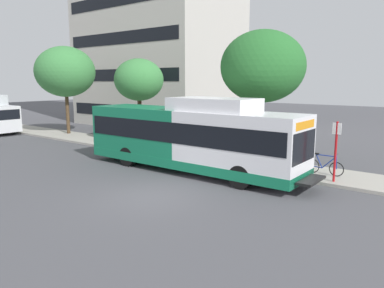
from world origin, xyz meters
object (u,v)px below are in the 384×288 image
Objects in this scene: transit_bus at (190,137)px; bicycle_parked at (324,166)px; street_tree_near_stop at (263,67)px; bus_stop_sign_pole at (336,147)px; street_tree_mid_block at (139,80)px; street_tree_far_block at (65,72)px.

bicycle_parked is (2.82, -5.67, -1.14)m from transit_bus.
street_tree_near_stop is at bearing 76.82° from bicycle_parked.
bus_stop_sign_pole is 14.12m from street_tree_mid_block.
bicycle_parked is 0.25× the size of street_tree_far_block.
transit_bus reaches higher than bicycle_parked.
bicycle_parked is at bearing -94.09° from street_tree_mid_block.
street_tree_far_block reaches higher than transit_bus.
street_tree_far_block is at bearing 91.35° from street_tree_mid_block.
transit_bus is 2.12× the size of street_tree_mid_block.
street_tree_near_stop is (3.70, -1.92, 3.44)m from transit_bus.
bus_stop_sign_pole is 0.37× the size of street_tree_far_block.
street_tree_mid_block reaches higher than transit_bus.
bus_stop_sign_pole reaches higher than bicycle_parked.
street_tree_mid_block is (3.75, 7.31, 2.77)m from transit_bus.
transit_bus is at bearing 116.47° from bicycle_parked.
street_tree_far_block reaches higher than street_tree_mid_block.
street_tree_far_block reaches higher than bicycle_parked.
bicycle_parked is at bearing -91.99° from street_tree_far_block.
street_tree_mid_block reaches higher than bus_stop_sign_pole.
street_tree_near_stop is 0.98× the size of street_tree_far_block.
street_tree_near_stop is at bearing -89.53° from street_tree_far_block.
street_tree_near_stop reaches higher than bus_stop_sign_pole.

